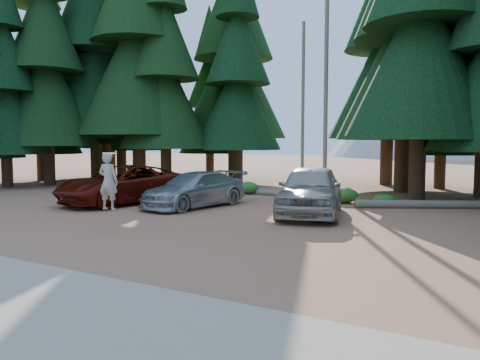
% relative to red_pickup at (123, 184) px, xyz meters
% --- Properties ---
extents(ground, '(160.00, 160.00, 0.00)m').
position_rel_red_pickup_xyz_m(ground, '(4.53, -3.77, -0.82)').
color(ground, '#AD6B49').
rests_on(ground, ground).
extents(forest_belt_north, '(36.00, 7.00, 22.00)m').
position_rel_red_pickup_xyz_m(forest_belt_north, '(4.53, 11.23, -0.82)').
color(forest_belt_north, black).
rests_on(forest_belt_north, ground).
extents(snag_front, '(0.24, 0.24, 12.00)m').
position_rel_red_pickup_xyz_m(snag_front, '(5.33, 10.73, 5.18)').
color(snag_front, '#655C51').
rests_on(snag_front, ground).
extents(snag_back, '(0.20, 0.20, 10.00)m').
position_rel_red_pickup_xyz_m(snag_back, '(3.33, 12.23, 4.18)').
color(snag_back, '#655C51').
rests_on(snag_back, ground).
extents(mountain_peak, '(48.00, 50.00, 28.00)m').
position_rel_red_pickup_xyz_m(mountain_peak, '(1.94, 84.46, 11.88)').
color(mountain_peak, gray).
rests_on(mountain_peak, ground).
extents(red_pickup, '(3.70, 6.31, 1.65)m').
position_rel_red_pickup_xyz_m(red_pickup, '(0.00, 0.00, 0.00)').
color(red_pickup, '#611108').
rests_on(red_pickup, ground).
extents(silver_minivan_center, '(2.78, 5.20, 1.43)m').
position_rel_red_pickup_xyz_m(silver_minivan_center, '(3.35, 0.59, -0.11)').
color(silver_minivan_center, '#ADB0B5').
rests_on(silver_minivan_center, ground).
extents(silver_minivan_right, '(3.57, 5.74, 1.82)m').
position_rel_red_pickup_xyz_m(silver_minivan_right, '(8.27, 0.94, 0.09)').
color(silver_minivan_right, '#AFAC9C').
rests_on(silver_minivan_right, ground).
extents(frisbee_player, '(0.69, 0.52, 1.72)m').
position_rel_red_pickup_xyz_m(frisbee_player, '(4.10, -4.88, 0.67)').
color(frisbee_player, beige).
rests_on(frisbee_player, ground).
extents(log_left, '(3.38, 1.76, 0.26)m').
position_rel_red_pickup_xyz_m(log_left, '(0.85, 3.23, -0.70)').
color(log_left, '#655C51').
rests_on(log_left, ground).
extents(log_mid, '(3.05, 0.47, 0.25)m').
position_rel_red_pickup_xyz_m(log_mid, '(4.98, 5.81, -0.70)').
color(log_mid, '#655C51').
rests_on(log_mid, ground).
extents(log_right, '(4.63, 2.67, 0.32)m').
position_rel_red_pickup_xyz_m(log_right, '(11.40, 4.73, -0.66)').
color(log_right, '#655C51').
rests_on(log_right, ground).
extents(shrub_far_left, '(0.92, 0.92, 0.51)m').
position_rel_red_pickup_xyz_m(shrub_far_left, '(-3.43, 5.07, -0.57)').
color(shrub_far_left, '#297222').
rests_on(shrub_far_left, ground).
extents(shrub_left, '(0.91, 0.91, 0.50)m').
position_rel_red_pickup_xyz_m(shrub_left, '(-1.20, 5.64, -0.58)').
color(shrub_left, '#297222').
rests_on(shrub_left, ground).
extents(shrub_center_left, '(1.13, 1.13, 0.62)m').
position_rel_red_pickup_xyz_m(shrub_center_left, '(2.90, 5.95, -0.52)').
color(shrub_center_left, '#297222').
rests_on(shrub_center_left, ground).
extents(shrub_center_right, '(0.98, 0.98, 0.54)m').
position_rel_red_pickup_xyz_m(shrub_center_right, '(2.73, 6.23, -0.55)').
color(shrub_center_right, '#297222').
rests_on(shrub_center_right, ground).
extents(shrub_right, '(1.22, 1.22, 0.67)m').
position_rel_red_pickup_xyz_m(shrub_right, '(8.30, 4.92, -0.49)').
color(shrub_right, '#297222').
rests_on(shrub_right, ground).
extents(shrub_far_right, '(0.93, 0.93, 0.51)m').
position_rel_red_pickup_xyz_m(shrub_far_right, '(10.05, 4.76, -0.57)').
color(shrub_far_right, '#297222').
rests_on(shrub_far_right, ground).
extents(shrub_edge_west, '(0.86, 0.86, 0.47)m').
position_rel_red_pickup_xyz_m(shrub_edge_west, '(-6.78, 4.52, -0.59)').
color(shrub_edge_west, '#297222').
rests_on(shrub_edge_west, ground).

